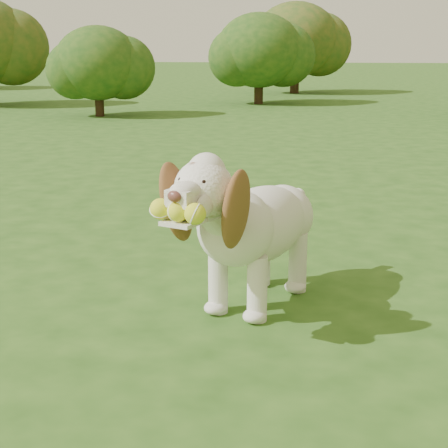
# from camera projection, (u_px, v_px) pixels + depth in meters

# --- Properties ---
(ground) EXTENTS (80.00, 80.00, 0.00)m
(ground) POSITION_uv_depth(u_px,v_px,m) (333.00, 268.00, 3.47)
(ground) COLOR #244914
(ground) RESTS_ON ground
(dog) EXTENTS (0.65, 1.07, 0.72)m
(dog) POSITION_uv_depth(u_px,v_px,m) (251.00, 221.00, 2.85)
(dog) COLOR silver
(dog) RESTS_ON ground
(shrub_a) EXTENTS (1.33, 1.33, 1.38)m
(shrub_a) POSITION_uv_depth(u_px,v_px,m) (98.00, 63.00, 10.54)
(shrub_a) COLOR #382314
(shrub_a) RESTS_ON ground
(shrub_i) EXTENTS (1.96, 1.96, 2.03)m
(shrub_i) POSITION_uv_depth(u_px,v_px,m) (296.00, 40.00, 15.46)
(shrub_i) COLOR #382314
(shrub_i) RESTS_ON ground
(shrub_b) EXTENTS (1.61, 1.61, 1.67)m
(shrub_b) POSITION_uv_depth(u_px,v_px,m) (259.00, 50.00, 12.71)
(shrub_b) COLOR #382314
(shrub_b) RESTS_ON ground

